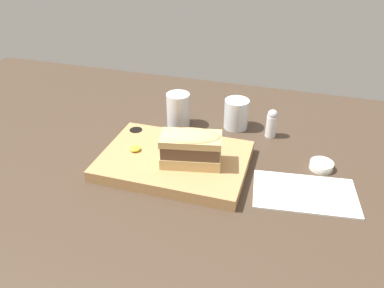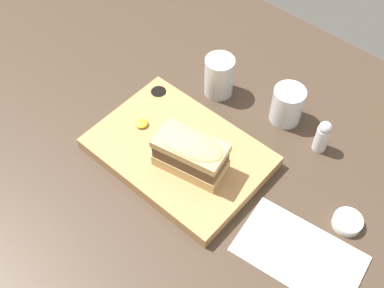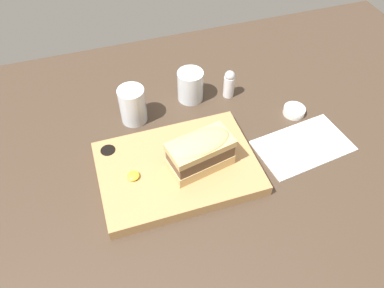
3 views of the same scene
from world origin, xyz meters
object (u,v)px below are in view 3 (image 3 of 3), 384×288
(water_glass, at_px, (133,107))
(wine_glass, at_px, (190,87))
(serving_board, at_px, (177,168))
(condiment_dish, at_px, (294,111))
(napkin, at_px, (303,146))
(sandwich, at_px, (200,151))
(salt_shaker, at_px, (229,83))

(water_glass, bearing_deg, wine_glass, 11.81)
(serving_board, xyz_separation_m, condiment_dish, (0.33, 0.09, -0.00))
(wine_glass, relative_size, napkin, 0.36)
(serving_board, height_order, sandwich, sandwich)
(serving_board, distance_m, wine_glass, 0.25)
(water_glass, xyz_separation_m, condiment_dish, (0.39, -0.10, -0.03))
(serving_board, distance_m, condiment_dish, 0.34)
(condiment_dish, bearing_deg, sandwich, -159.97)
(sandwich, bearing_deg, serving_board, 160.07)
(water_glass, relative_size, condiment_dish, 1.73)
(napkin, bearing_deg, wine_glass, 129.27)
(napkin, bearing_deg, salt_shaker, 114.20)
(water_glass, height_order, condiment_dish, water_glass)
(serving_board, distance_m, napkin, 0.30)
(serving_board, height_order, water_glass, water_glass)
(water_glass, distance_m, napkin, 0.41)
(wine_glass, height_order, salt_shaker, wine_glass)
(wine_glass, xyz_separation_m, napkin, (0.20, -0.24, -0.03))
(sandwich, xyz_separation_m, condiment_dish, (0.29, 0.10, -0.06))
(sandwich, distance_m, napkin, 0.26)
(sandwich, bearing_deg, salt_shaker, 55.06)
(napkin, height_order, salt_shaker, salt_shaker)
(sandwich, distance_m, water_glass, 0.23)
(condiment_dish, bearing_deg, napkin, -106.76)
(salt_shaker, bearing_deg, sandwich, -124.94)
(sandwich, bearing_deg, condiment_dish, 20.03)
(water_glass, relative_size, salt_shaker, 1.20)
(water_glass, bearing_deg, serving_board, -74.19)
(wine_glass, bearing_deg, salt_shaker, -11.71)
(serving_board, bearing_deg, wine_glass, 65.52)
(water_glass, xyz_separation_m, napkin, (0.35, -0.21, -0.04))
(serving_board, relative_size, salt_shaker, 4.34)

